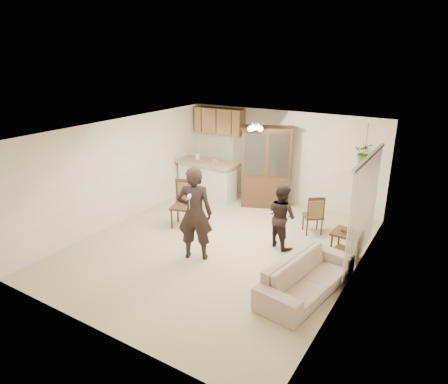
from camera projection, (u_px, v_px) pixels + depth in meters
The scene contains 23 objects.
floor at pixel (218, 246), 8.57m from camera, with size 6.50×6.50×0.00m, color #BAB18D.
ceiling at pixel (218, 131), 7.74m from camera, with size 5.50×6.50×0.02m, color white.
wall_back at pixel (282, 157), 10.76m from camera, with size 5.50×0.02×2.50m, color white.
wall_front at pixel (93, 258), 5.54m from camera, with size 5.50×0.02×2.50m, color white.
wall_left at pixel (121, 171), 9.51m from camera, with size 0.02×6.50×2.50m, color white.
wall_right at pixel (354, 220), 6.80m from camera, with size 0.02×6.50×2.50m, color white.
breakfast_bar at pixel (207, 181), 11.20m from camera, with size 1.60×0.55×1.00m, color silver.
bar_top at pixel (207, 163), 11.02m from camera, with size 1.75×0.70×0.08m, color tan.
upper_cabinets at pixel (219, 121), 11.27m from camera, with size 1.50×0.34×0.70m, color brown.
vertical_blinds at pixel (364, 210), 7.59m from camera, with size 0.06×2.30×2.10m, color silver, non-canonical shape.
ceiling_fixture at pixel (255, 127), 8.63m from camera, with size 0.36×0.36×0.20m, color #FFE5BF, non-canonical shape.
hanging_plant at pixel (365, 153), 8.74m from camera, with size 0.43×0.37×0.48m, color #2D5421.
plant_cord at pixel (367, 138), 8.64m from camera, with size 0.01×0.01×0.65m, color black.
sofa at pixel (307, 274), 6.82m from camera, with size 1.87×0.73×0.73m, color beige.
adult at pixel (195, 216), 7.83m from camera, with size 0.66×0.43×1.80m, color black.
child at pixel (281, 217), 8.37m from camera, with size 0.66×0.51×1.35m, color black.
china_hutch at pixel (266, 168), 10.50m from camera, with size 1.45×1.02×2.14m.
side_table at pixel (345, 245), 8.00m from camera, with size 0.56×0.56×0.64m.
chair_bar at pixel (183, 214), 9.47m from camera, with size 0.61×0.61×1.11m.
chair_hutch_left at pixel (260, 192), 11.05m from camera, with size 0.60×0.60×0.98m.
chair_hutch_right at pixel (312, 222), 9.14m from camera, with size 0.57×0.57×0.92m.
controller_adult at pixel (189, 197), 7.22m from camera, with size 0.05×0.17×0.05m, color white.
controller_child at pixel (270, 213), 8.14m from camera, with size 0.04×0.12×0.04m, color white.
Camera 1 is at (4.13, -6.49, 3.97)m, focal length 32.00 mm.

